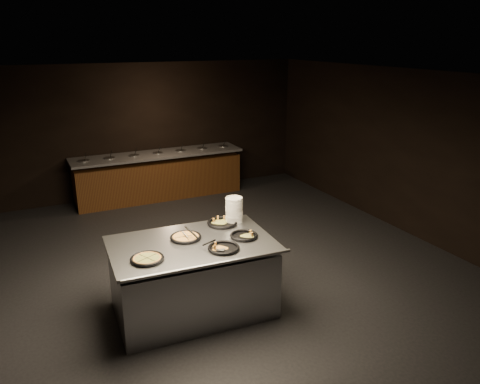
# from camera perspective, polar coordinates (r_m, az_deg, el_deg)

# --- Properties ---
(room) EXTENTS (7.02, 8.02, 2.92)m
(room) POSITION_cam_1_polar(r_m,az_deg,el_deg) (6.98, -1.97, 2.11)
(room) COLOR black
(room) RESTS_ON ground
(salad_bar) EXTENTS (3.70, 0.83, 1.18)m
(salad_bar) POSITION_cam_1_polar(r_m,az_deg,el_deg) (10.49, -9.80, 1.67)
(salad_bar) COLOR brown
(salad_bar) RESTS_ON ground
(serving_counter) EXTENTS (2.08, 1.40, 0.97)m
(serving_counter) POSITION_cam_1_polar(r_m,az_deg,el_deg) (6.11, -5.77, -10.48)
(serving_counter) COLOR #AAADB1
(serving_counter) RESTS_ON ground
(plate_stack) EXTENTS (0.24, 0.24, 0.35)m
(plate_stack) POSITION_cam_1_polar(r_m,az_deg,el_deg) (6.44, -0.73, -2.19)
(plate_stack) COLOR white
(plate_stack) RESTS_ON serving_counter
(pan_veggie_whole) EXTENTS (0.39, 0.39, 0.04)m
(pan_veggie_whole) POSITION_cam_1_polar(r_m,az_deg,el_deg) (5.51, -11.26, -7.97)
(pan_veggie_whole) COLOR black
(pan_veggie_whole) RESTS_ON serving_counter
(pan_cheese_whole) EXTENTS (0.40, 0.40, 0.04)m
(pan_cheese_whole) POSITION_cam_1_polar(r_m,az_deg,el_deg) (6.00, -6.64, -5.48)
(pan_cheese_whole) COLOR black
(pan_cheese_whole) RESTS_ON serving_counter
(pan_cheese_slices_a) EXTENTS (0.41, 0.41, 0.04)m
(pan_cheese_slices_a) POSITION_cam_1_polar(r_m,az_deg,el_deg) (6.41, -2.18, -3.77)
(pan_cheese_slices_a) COLOR black
(pan_cheese_slices_a) RESTS_ON serving_counter
(pan_cheese_slices_b) EXTENTS (0.39, 0.39, 0.04)m
(pan_cheese_slices_b) POSITION_cam_1_polar(r_m,az_deg,el_deg) (5.67, -2.00, -6.82)
(pan_cheese_slices_b) COLOR black
(pan_cheese_slices_b) RESTS_ON serving_counter
(pan_veggie_slices) EXTENTS (0.36, 0.36, 0.04)m
(pan_veggie_slices) POSITION_cam_1_polar(r_m,az_deg,el_deg) (6.01, 0.48, -5.32)
(pan_veggie_slices) COLOR black
(pan_veggie_slices) RESTS_ON serving_counter
(server_left) EXTENTS (0.26, 0.30, 0.18)m
(server_left) POSITION_cam_1_polar(r_m,az_deg,el_deg) (5.94, -6.34, -5.05)
(server_left) COLOR #AAADB1
(server_left) RESTS_ON serving_counter
(server_right) EXTENTS (0.24, 0.23, 0.15)m
(server_right) POSITION_cam_1_polar(r_m,az_deg,el_deg) (5.64, -3.36, -6.45)
(server_right) COLOR #AAADB1
(server_right) RESTS_ON serving_counter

